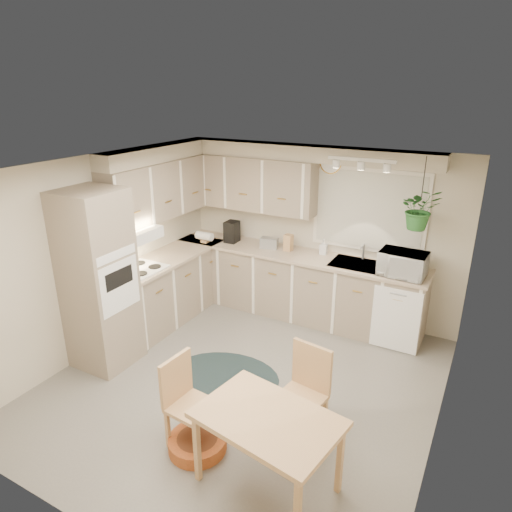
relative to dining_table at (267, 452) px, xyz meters
name	(u,v)px	position (x,y,z in m)	size (l,w,h in m)	color
floor	(243,383)	(-0.87, 1.10, -0.35)	(4.20, 4.20, 0.00)	slate
ceiling	(241,169)	(-0.87, 1.10, 2.05)	(4.20, 4.20, 0.00)	white
wall_back	(317,232)	(-0.87, 3.20, 0.85)	(4.00, 0.04, 2.40)	beige
wall_front	(80,403)	(-0.87, -1.00, 0.85)	(4.00, 0.04, 2.40)	beige
wall_left	(101,253)	(-2.87, 1.10, 0.85)	(0.04, 4.20, 2.40)	beige
wall_right	(450,333)	(1.13, 1.10, 0.85)	(0.04, 4.20, 2.40)	beige
base_cab_left	(170,288)	(-2.57, 1.97, 0.10)	(0.60, 1.85, 0.90)	gray
base_cab_back	(294,285)	(-1.07, 2.90, 0.10)	(3.60, 0.60, 0.90)	gray
counter_left	(168,257)	(-2.56, 1.97, 0.57)	(0.64, 1.89, 0.04)	tan
counter_back	(295,255)	(-1.07, 2.89, 0.57)	(3.64, 0.64, 0.04)	tan
oven_stack	(99,281)	(-2.54, 0.72, 0.70)	(0.65, 0.65, 2.10)	gray
wall_oven_face	(120,286)	(-2.22, 0.72, 0.70)	(0.02, 0.56, 0.58)	white
upper_cab_left	(162,189)	(-2.69, 2.10, 1.48)	(0.35, 2.00, 0.75)	gray
upper_cab_back	(249,183)	(-1.87, 3.02, 1.48)	(2.00, 0.35, 0.75)	gray
soffit_left	(158,153)	(-2.72, 2.10, 1.95)	(0.30, 2.00, 0.20)	beige
soffit_back	(303,153)	(-1.07, 3.05, 1.95)	(3.60, 0.30, 0.20)	beige
cooktop	(140,269)	(-2.55, 1.40, 0.60)	(0.52, 0.58, 0.02)	white
range_hood	(135,235)	(-2.57, 1.40, 1.05)	(0.40, 0.60, 0.14)	white
window_blinds	(368,211)	(-0.17, 3.17, 1.25)	(1.40, 0.02, 1.00)	silver
window_frame	(369,211)	(-0.17, 3.18, 1.25)	(1.50, 0.02, 1.10)	silver
sink	(358,267)	(-0.17, 2.90, 0.55)	(0.70, 0.48, 0.10)	#96999D
dishwasher_front	(395,320)	(0.43, 2.59, 0.08)	(0.58, 0.01, 0.83)	white
track_light_bar	(361,160)	(-0.17, 2.65, 1.98)	(0.80, 0.04, 0.04)	white
wall_clock	(331,163)	(-0.72, 3.17, 1.83)	(0.30, 0.30, 0.03)	gold
dining_table	(267,452)	(0.00, 0.00, 0.00)	(1.11, 0.74, 0.70)	tan
chair_left	(193,405)	(-0.81, 0.09, 0.09)	(0.41, 0.41, 0.87)	tan
chair_back	(300,397)	(0.01, 0.64, 0.11)	(0.43, 0.43, 0.91)	tan
braided_rug	(225,376)	(-1.12, 1.10, -0.34)	(1.28, 0.96, 0.01)	black
pet_bed	(198,443)	(-0.74, 0.05, -0.29)	(0.54, 0.54, 0.12)	#B95125
microwave	(403,261)	(0.40, 2.80, 0.78)	(0.55, 0.31, 0.37)	white
soap_bottle	(323,251)	(-0.71, 3.05, 0.64)	(0.10, 0.21, 0.10)	white
hanging_plant	(419,214)	(0.52, 2.80, 1.39)	(0.44, 0.49, 0.38)	#266128
coffee_maker	(232,232)	(-2.09, 2.90, 0.75)	(0.18, 0.21, 0.31)	black
toaster	(269,243)	(-1.48, 2.92, 0.67)	(0.25, 0.14, 0.15)	#96999D
knife_block	(288,243)	(-1.20, 2.95, 0.71)	(0.11, 0.11, 0.24)	tan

